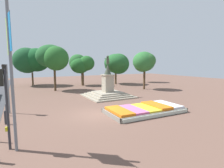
{
  "coord_description": "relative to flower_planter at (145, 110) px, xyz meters",
  "views": [
    {
      "loc": [
        -5.69,
        -13.05,
        4.23
      ],
      "look_at": [
        3.54,
        3.83,
        1.95
      ],
      "focal_mm": 28.0,
      "sensor_mm": 36.0,
      "label": 1
    }
  ],
  "objects": [
    {
      "name": "kerb_bollard_north",
      "position": [
        -10.54,
        4.64,
        0.28
      ],
      "size": [
        0.15,
        0.15,
        1.01
      ],
      "color": "#4C5156",
      "rests_on": "ground_plane"
    },
    {
      "name": "traffic_light_mid_block",
      "position": [
        -10.43,
        5.33,
        2.64
      ],
      "size": [
        0.41,
        0.3,
        4.15
      ],
      "color": "slate",
      "rests_on": "ground_plane"
    },
    {
      "name": "banner_pole",
      "position": [
        -9.84,
        -2.26,
        3.69
      ],
      "size": [
        0.25,
        1.29,
        7.02
      ],
      "color": "slate",
      "rests_on": "ground_plane"
    },
    {
      "name": "park_tree_behind_statue",
      "position": [
        8.26,
        19.31,
        3.91
      ],
      "size": [
        5.1,
        5.54,
        6.19
      ],
      "color": "brown",
      "rests_on": "ground_plane"
    },
    {
      "name": "park_tree_far_right",
      "position": [
        15.32,
        19.49,
        3.9
      ],
      "size": [
        3.82,
        3.6,
        5.65
      ],
      "color": "brown",
      "rests_on": "ground_plane"
    },
    {
      "name": "statue_monument",
      "position": [
        0.45,
        8.01,
        0.52
      ],
      "size": [
        5.5,
        5.5,
        5.2
      ],
      "color": "gray",
      "rests_on": "ground_plane"
    },
    {
      "name": "kerb_bollard_mid_b",
      "position": [
        -10.49,
        2.31,
        0.28
      ],
      "size": [
        0.16,
        0.16,
        1.0
      ],
      "color": "#2D2D33",
      "rests_on": "ground_plane"
    },
    {
      "name": "ground_plane",
      "position": [
        -3.93,
        1.49,
        -0.25
      ],
      "size": [
        88.51,
        88.51,
        0.0
      ],
      "primitive_type": "plane",
      "color": "brown"
    },
    {
      "name": "park_tree_far_left",
      "position": [
        1.16,
        20.5,
        3.87
      ],
      "size": [
        4.44,
        4.43,
        5.96
      ],
      "color": "brown",
      "rests_on": "ground_plane"
    },
    {
      "name": "park_tree_street_side",
      "position": [
        -4.59,
        16.51,
        4.92
      ],
      "size": [
        4.68,
        5.05,
        7.11
      ],
      "color": "#4C3823",
      "rests_on": "ground_plane"
    },
    {
      "name": "traffic_light_near_crossing",
      "position": [
        -10.22,
        -1.94,
        2.47
      ],
      "size": [
        0.41,
        0.29,
        3.97
      ],
      "color": "#2D2D33",
      "rests_on": "ground_plane"
    },
    {
      "name": "park_tree_distant",
      "position": [
        -7.17,
        24.99,
        4.45
      ],
      "size": [
        6.55,
        6.39,
        7.13
      ],
      "color": "brown",
      "rests_on": "ground_plane"
    },
    {
      "name": "flower_planter",
      "position": [
        0.0,
        0.0,
        0.0
      ],
      "size": [
        6.87,
        3.67,
        0.58
      ],
      "color": "#38281C",
      "rests_on": "ground_plane"
    },
    {
      "name": "park_tree_mid_canopy",
      "position": [
        8.52,
        10.82,
        4.2
      ],
      "size": [
        3.58,
        3.67,
        6.1
      ],
      "color": "#4C3823",
      "rests_on": "ground_plane"
    }
  ]
}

